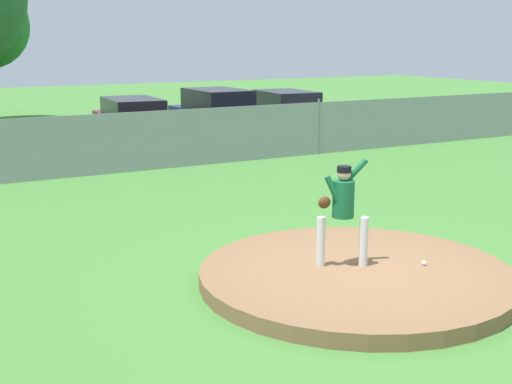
% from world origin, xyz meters
% --- Properties ---
extents(ground_plane, '(80.00, 80.00, 0.00)m').
position_xyz_m(ground_plane, '(0.00, 6.00, 0.00)').
color(ground_plane, '#427A33').
extents(asphalt_strip, '(44.00, 7.00, 0.01)m').
position_xyz_m(asphalt_strip, '(0.00, 14.50, 0.00)').
color(asphalt_strip, '#2B2B2D').
rests_on(asphalt_strip, ground_plane).
extents(pitchers_mound, '(4.64, 4.64, 0.22)m').
position_xyz_m(pitchers_mound, '(0.00, 0.00, 0.11)').
color(pitchers_mound, brown).
rests_on(pitchers_mound, ground_plane).
extents(pitcher_youth, '(0.78, 0.44, 1.62)m').
position_xyz_m(pitcher_youth, '(-0.12, 0.23, 1.15)').
color(pitcher_youth, silver).
rests_on(pitcher_youth, pitchers_mound).
extents(baseball, '(0.07, 0.07, 0.07)m').
position_xyz_m(baseball, '(0.98, -0.36, 0.26)').
color(baseball, white).
rests_on(baseball, pitchers_mound).
extents(chainlink_fence, '(30.44, 0.07, 1.72)m').
position_xyz_m(chainlink_fence, '(0.00, 10.00, 0.81)').
color(chainlink_fence, gray).
rests_on(chainlink_fence, ground_plane).
extents(parked_car_burgundy, '(2.13, 4.92, 1.58)m').
position_xyz_m(parked_car_burgundy, '(1.66, 14.62, 0.77)').
color(parked_car_burgundy, maroon).
rests_on(parked_car_burgundy, ground_plane).
extents(parked_car_silver, '(2.25, 4.87, 1.58)m').
position_xyz_m(parked_car_silver, '(7.93, 14.98, 0.76)').
color(parked_car_silver, '#B7BABF').
rests_on(parked_car_silver, ground_plane).
extents(parked_car_navy, '(1.94, 4.78, 1.79)m').
position_xyz_m(parked_car_navy, '(4.70, 14.35, 0.85)').
color(parked_car_navy, '#161E4C').
rests_on(parked_car_navy, ground_plane).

